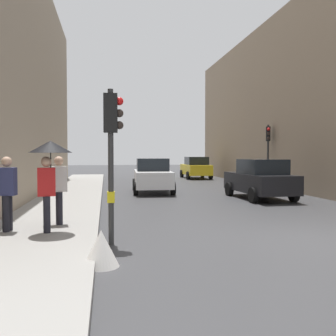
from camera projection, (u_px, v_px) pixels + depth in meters
ground_plane at (308, 238)px, 8.77m from camera, size 120.00×120.00×0.00m
sidewalk_kerb at (63, 206)px, 13.65m from camera, size 2.72×40.00×0.16m
traffic_light_mid_street at (268, 145)px, 21.51m from camera, size 0.33×0.45×3.68m
traffic_light_near_left at (112, 138)px, 8.11m from camera, size 0.43×0.25×3.40m
car_dark_suv at (260, 179)px, 16.49m from camera, size 2.13×4.26×1.76m
car_yellow_taxi at (196, 168)px, 30.30m from camera, size 2.08×4.23×1.76m
car_white_compact at (152, 175)px, 19.32m from camera, size 2.21×4.30×1.76m
pedestrian_with_umbrella at (49, 160)px, 8.70m from camera, size 1.00×1.00×2.14m
pedestrian_with_grey_backpack at (5, 189)px, 8.81m from camera, size 0.63×0.37×1.77m
pedestrian_with_black_backpack at (57, 186)px, 9.68m from camera, size 0.64×0.39×1.77m
warning_sign_triangle at (101, 248)px, 6.57m from camera, size 0.64×0.64×0.65m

